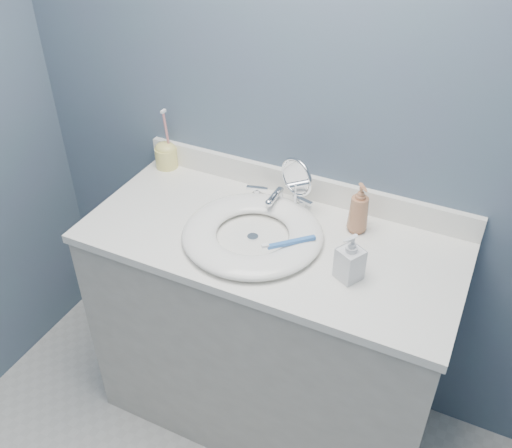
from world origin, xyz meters
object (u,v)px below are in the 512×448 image
Objects in this scene: soap_bottle_amber at (359,208)px; toothbrush_holder at (166,154)px; makeup_mirror at (296,183)px; soap_bottle_clear at (350,257)px.

toothbrush_holder is at bearing 133.16° from soap_bottle_amber.
toothbrush_holder is (-0.77, 0.07, -0.03)m from soap_bottle_amber.
makeup_mirror is 0.85× the size of toothbrush_holder.
makeup_mirror is 0.22m from soap_bottle_amber.
soap_bottle_clear is (0.27, -0.24, -0.04)m from makeup_mirror.
makeup_mirror is 1.17× the size of soap_bottle_amber.
toothbrush_holder reaches higher than makeup_mirror.
soap_bottle_clear is at bearing -20.26° from toothbrush_holder.
toothbrush_holder is at bearing -163.79° from makeup_mirror.
soap_bottle_amber is 1.15× the size of soap_bottle_clear.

